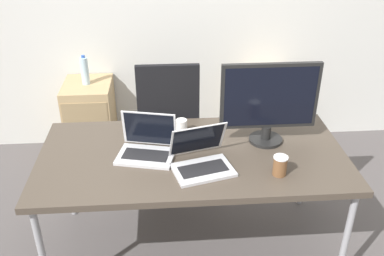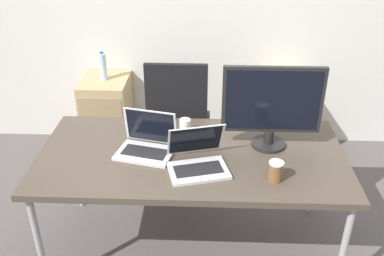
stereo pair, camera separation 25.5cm
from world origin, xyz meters
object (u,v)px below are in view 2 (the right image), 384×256
Objects in this scene: laptop_left at (147,144)px; laptop_right at (197,160)px; coffee_cup_brown at (276,171)px; office_chair at (179,137)px; cabinet_right at (280,119)px; coffee_cup_white at (185,126)px; monitor at (272,106)px; cabinet_left at (108,116)px; water_bottle at (103,67)px.

laptop_right is at bearing -27.05° from laptop_left.
coffee_cup_brown is at bearing -14.40° from laptop_right.
office_chair reaches higher than coffee_cup_brown.
laptop_right is 3.35× the size of coffee_cup_brown.
coffee_cup_white is at bearing -129.20° from cabinet_right.
laptop_left is at bearing -101.21° from office_chair.
laptop_left is 0.35m from laptop_right.
coffee_cup_brown is at bearing -91.00° from monitor.
monitor is (1.29, -1.11, 0.67)m from cabinet_left.
cabinet_left is at bearing 139.13° from monitor.
laptop_left is 3.77× the size of coffee_cup_white.
cabinet_right is 1.64m from laptop_left.
coffee_cup_white is (-0.80, -0.98, 0.44)m from cabinet_right.
cabinet_left is 2.79× the size of water_bottle.
cabinet_left is 1.40m from laptop_left.
laptop_right reaches higher than cabinet_left.
monitor is (0.60, -0.63, 0.59)m from office_chair.
laptop_right is 0.55m from monitor.
laptop_right is at bearing -79.20° from office_chair.
laptop_right is at bearing -149.30° from monitor.
coffee_cup_brown is at bearing -19.99° from laptop_left.
laptop_left is (-0.14, -0.72, 0.37)m from office_chair.
laptop_right is 3.90× the size of coffee_cup_white.
laptop_left reaches higher than coffee_cup_white.
office_chair is 0.62m from coffee_cup_white.
water_bottle is at bearing 130.78° from coffee_cup_brown.
office_chair is 1.00m from cabinet_right.
cabinet_left is at bearing -90.00° from water_bottle.
laptop_left is at bearing -66.09° from water_bottle.
water_bottle is at bearing 139.07° from monitor.
cabinet_right is 1.63m from water_bottle.
office_chair is 9.55× the size of coffee_cup_brown.
office_chair is at bearing 100.80° from laptop_right.
cabinet_left is 1.00× the size of cabinet_right.
monitor reaches higher than laptop_right.
laptop_left is at bearing 152.95° from laptop_right.
cabinet_right is 1.57m from coffee_cup_brown.
office_chair reaches higher than laptop_left.
cabinet_left is 6.07× the size of coffee_cup_brown.
monitor reaches higher than water_bottle.
cabinet_right is at bearing 0.00° from cabinet_left.
water_bottle is at bearing 121.77° from laptop_right.
cabinet_right is (1.56, 0.00, 0.00)m from cabinet_left.
cabinet_right is 7.07× the size of coffee_cup_white.
coffee_cup_brown is at bearing -59.00° from office_chair.
cabinet_left is 1.87× the size of laptop_left.
office_chair is 1.05m from monitor.
monitor reaches higher than coffee_cup_brown.
office_chair is 1.57× the size of cabinet_left.
laptop_left is (0.54, -1.21, -0.03)m from water_bottle.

